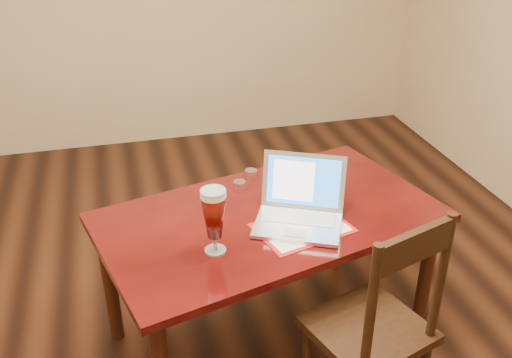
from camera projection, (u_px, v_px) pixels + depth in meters
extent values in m
plane|color=black|center=(206.00, 345.00, 2.76)|extent=(5.00, 5.00, 0.00)
cube|color=#4D0A0A|center=(270.00, 217.00, 2.52)|extent=(1.63, 1.17, 0.04)
cylinder|color=black|center=(425.00, 276.00, 2.71)|extent=(0.06, 0.06, 0.65)
cylinder|color=black|center=(110.00, 283.00, 2.66)|extent=(0.06, 0.06, 0.65)
cylinder|color=black|center=(340.00, 211.00, 3.23)|extent=(0.06, 0.06, 0.65)
cube|color=#B51310|center=(302.00, 228.00, 2.41)|extent=(0.44, 0.36, 0.00)
cube|color=white|center=(302.00, 227.00, 2.41)|extent=(0.40, 0.32, 0.00)
cube|color=silver|center=(298.00, 225.00, 2.41)|extent=(0.43, 0.38, 0.02)
cube|color=silver|center=(299.00, 217.00, 2.45)|extent=(0.31, 0.23, 0.00)
cube|color=#ADADB2|center=(295.00, 233.00, 2.34)|extent=(0.11, 0.10, 0.00)
cube|color=silver|center=(304.00, 181.00, 2.48)|extent=(0.36, 0.22, 0.24)
cube|color=blue|center=(303.00, 182.00, 2.48)|extent=(0.31, 0.19, 0.20)
cube|color=white|center=(293.00, 181.00, 2.48)|extent=(0.18, 0.12, 0.17)
cylinder|color=silver|center=(215.00, 250.00, 2.26)|extent=(0.09, 0.09, 0.01)
cylinder|color=silver|center=(215.00, 243.00, 2.24)|extent=(0.01, 0.01, 0.06)
cylinder|color=white|center=(213.00, 195.00, 2.14)|extent=(0.10, 0.10, 0.02)
cylinder|color=silver|center=(213.00, 191.00, 2.13)|extent=(0.10, 0.10, 0.01)
cylinder|color=white|center=(240.00, 185.00, 2.70)|extent=(0.06, 0.06, 0.04)
cylinder|color=white|center=(251.00, 174.00, 2.81)|extent=(0.06, 0.06, 0.04)
cube|color=black|center=(368.00, 329.00, 2.24)|extent=(0.53, 0.51, 0.04)
cylinder|color=black|center=(367.00, 332.00, 2.55)|extent=(0.04, 0.04, 0.41)
cylinder|color=black|center=(371.00, 312.00, 1.90)|extent=(0.04, 0.04, 0.54)
cylinder|color=black|center=(441.00, 277.00, 2.07)|extent=(0.04, 0.04, 0.54)
cube|color=black|center=(415.00, 246.00, 1.89)|extent=(0.33, 0.13, 0.12)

